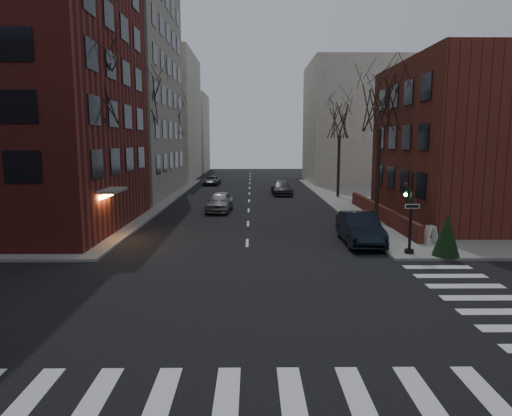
{
  "coord_description": "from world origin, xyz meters",
  "views": [
    {
      "loc": [
        0.26,
        -12.78,
        5.62
      ],
      "look_at": [
        0.49,
        11.78,
        2.0
      ],
      "focal_mm": 32.0,
      "sensor_mm": 36.0,
      "label": 1
    }
  ],
  "objects_px": {
    "car_lane_silver": "(219,202)",
    "car_lane_far": "(212,181)",
    "tree_left_b": "(143,101)",
    "tree_right_b": "(340,120)",
    "evergreen_shrub": "(447,234)",
    "traffic_signal": "(410,218)",
    "tree_left_a": "(93,90)",
    "streetlamp_far": "(181,153)",
    "parked_sedan": "(360,228)",
    "sandwich_board": "(431,234)",
    "streetlamp_near": "(140,159)",
    "tree_left_c": "(172,120)",
    "car_lane_gray": "(282,188)",
    "tree_right_a": "(380,104)"
  },
  "relations": [
    {
      "from": "traffic_signal",
      "to": "sandwich_board",
      "type": "height_order",
      "value": "traffic_signal"
    },
    {
      "from": "tree_left_c",
      "to": "sandwich_board",
      "type": "distance_m",
      "value": 35.12
    },
    {
      "from": "streetlamp_near",
      "to": "parked_sedan",
      "type": "xyz_separation_m",
      "value": [
        14.4,
        -10.22,
        -3.38
      ]
    },
    {
      "from": "streetlamp_far",
      "to": "car_lane_far",
      "type": "height_order",
      "value": "streetlamp_far"
    },
    {
      "from": "car_lane_far",
      "to": "sandwich_board",
      "type": "bearing_deg",
      "value": -62.19
    },
    {
      "from": "tree_left_b",
      "to": "tree_left_c",
      "type": "bearing_deg",
      "value": 90.0
    },
    {
      "from": "tree_left_b",
      "to": "car_lane_silver",
      "type": "relative_size",
      "value": 2.32
    },
    {
      "from": "tree_right_b",
      "to": "parked_sedan",
      "type": "distance_m",
      "value": 21.47
    },
    {
      "from": "sandwich_board",
      "to": "tree_right_b",
      "type": "bearing_deg",
      "value": 83.13
    },
    {
      "from": "traffic_signal",
      "to": "streetlamp_far",
      "type": "bearing_deg",
      "value": 116.06
    },
    {
      "from": "streetlamp_far",
      "to": "evergreen_shrub",
      "type": "distance_m",
      "value": 38.05
    },
    {
      "from": "car_lane_silver",
      "to": "evergreen_shrub",
      "type": "height_order",
      "value": "evergreen_shrub"
    },
    {
      "from": "tree_left_b",
      "to": "tree_right_b",
      "type": "bearing_deg",
      "value": 18.82
    },
    {
      "from": "tree_left_b",
      "to": "parked_sedan",
      "type": "height_order",
      "value": "tree_left_b"
    },
    {
      "from": "tree_left_a",
      "to": "tree_right_a",
      "type": "bearing_deg",
      "value": 12.8
    },
    {
      "from": "car_lane_silver",
      "to": "traffic_signal",
      "type": "bearing_deg",
      "value": -50.56
    },
    {
      "from": "traffic_signal",
      "to": "car_lane_silver",
      "type": "bearing_deg",
      "value": 125.37
    },
    {
      "from": "parked_sedan",
      "to": "car_lane_far",
      "type": "bearing_deg",
      "value": 108.61
    },
    {
      "from": "tree_left_b",
      "to": "tree_left_c",
      "type": "xyz_separation_m",
      "value": [
        0.0,
        14.0,
        -0.88
      ]
    },
    {
      "from": "car_lane_silver",
      "to": "car_lane_far",
      "type": "height_order",
      "value": "car_lane_silver"
    },
    {
      "from": "tree_left_c",
      "to": "streetlamp_near",
      "type": "relative_size",
      "value": 1.55
    },
    {
      "from": "streetlamp_near",
      "to": "car_lane_silver",
      "type": "distance_m",
      "value": 6.96
    },
    {
      "from": "traffic_signal",
      "to": "tree_right_b",
      "type": "height_order",
      "value": "tree_right_b"
    },
    {
      "from": "car_lane_far",
      "to": "tree_left_a",
      "type": "bearing_deg",
      "value": -92.58
    },
    {
      "from": "tree_left_b",
      "to": "sandwich_board",
      "type": "xyz_separation_m",
      "value": [
        18.72,
        -14.78,
        -8.28
      ]
    },
    {
      "from": "tree_right_b",
      "to": "streetlamp_far",
      "type": "bearing_deg",
      "value": 149.53
    },
    {
      "from": "streetlamp_far",
      "to": "evergreen_shrub",
      "type": "relative_size",
      "value": 2.98
    },
    {
      "from": "tree_left_a",
      "to": "streetlamp_far",
      "type": "height_order",
      "value": "tree_left_a"
    },
    {
      "from": "evergreen_shrub",
      "to": "car_lane_silver",
      "type": "bearing_deg",
      "value": 128.54
    },
    {
      "from": "tree_left_c",
      "to": "evergreen_shrub",
      "type": "xyz_separation_m",
      "value": [
        18.39,
        -31.5,
        -6.82
      ]
    },
    {
      "from": "sandwich_board",
      "to": "car_lane_gray",
      "type": "bearing_deg",
      "value": 95.39
    },
    {
      "from": "tree_right_a",
      "to": "evergreen_shrub",
      "type": "bearing_deg",
      "value": -85.26
    },
    {
      "from": "tree_left_a",
      "to": "streetlamp_far",
      "type": "bearing_deg",
      "value": 88.77
    },
    {
      "from": "tree_left_b",
      "to": "car_lane_far",
      "type": "xyz_separation_m",
      "value": [
        3.94,
        19.57,
        -8.35
      ]
    },
    {
      "from": "tree_right_b",
      "to": "parked_sedan",
      "type": "xyz_separation_m",
      "value": [
        -2.6,
        -20.22,
        -6.73
      ]
    },
    {
      "from": "car_lane_gray",
      "to": "tree_right_b",
      "type": "bearing_deg",
      "value": -30.8
    },
    {
      "from": "sandwich_board",
      "to": "streetlamp_far",
      "type": "bearing_deg",
      "value": 110.53
    },
    {
      "from": "car_lane_gray",
      "to": "evergreen_shrub",
      "type": "distance_m",
      "value": 27.13
    },
    {
      "from": "tree_right_a",
      "to": "streetlamp_far",
      "type": "distance_m",
      "value": 29.65
    },
    {
      "from": "tree_right_a",
      "to": "car_lane_gray",
      "type": "xyz_separation_m",
      "value": [
        -5.38,
        16.92,
        -7.31
      ]
    },
    {
      "from": "streetlamp_far",
      "to": "car_lane_gray",
      "type": "relative_size",
      "value": 1.26
    },
    {
      "from": "streetlamp_far",
      "to": "car_lane_gray",
      "type": "distance_m",
      "value": 14.05
    },
    {
      "from": "tree_right_a",
      "to": "car_lane_far",
      "type": "distance_m",
      "value": 31.66
    },
    {
      "from": "traffic_signal",
      "to": "tree_left_b",
      "type": "height_order",
      "value": "tree_left_b"
    },
    {
      "from": "tree_right_b",
      "to": "tree_left_b",
      "type": "bearing_deg",
      "value": -161.18
    },
    {
      "from": "streetlamp_far",
      "to": "car_lane_silver",
      "type": "bearing_deg",
      "value": -72.45
    },
    {
      "from": "tree_left_a",
      "to": "tree_right_a",
      "type": "distance_m",
      "value": 18.05
    },
    {
      "from": "streetlamp_near",
      "to": "car_lane_gray",
      "type": "xyz_separation_m",
      "value": [
        11.62,
        12.92,
        -3.52
      ]
    },
    {
      "from": "evergreen_shrub",
      "to": "tree_left_b",
      "type": "bearing_deg",
      "value": 136.42
    },
    {
      "from": "evergreen_shrub",
      "to": "tree_right_a",
      "type": "bearing_deg",
      "value": 94.74
    }
  ]
}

